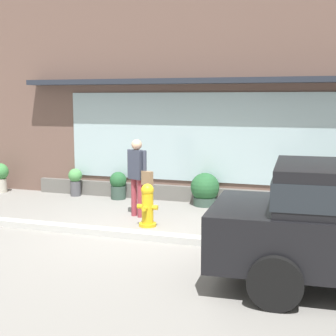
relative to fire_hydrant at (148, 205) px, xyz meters
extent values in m
plane|color=gray|center=(0.02, -0.60, -0.40)|extent=(60.00, 60.00, 0.00)
cube|color=#B2B2AD|center=(0.02, -0.80, -0.34)|extent=(14.00, 0.24, 0.12)
cube|color=brown|center=(0.02, 2.60, 2.31)|extent=(14.00, 0.36, 5.42)
cube|color=#9EB7BC|center=(0.76, 2.40, 1.11)|extent=(7.24, 0.03, 2.04)
cube|color=#232833|center=(0.02, 2.25, 2.38)|extent=(7.84, 0.56, 0.12)
cube|color=#605E59|center=(0.02, 2.38, -0.22)|extent=(7.64, 0.20, 0.36)
cylinder|color=gold|center=(0.00, 0.00, -0.37)|extent=(0.33, 0.33, 0.06)
cylinder|color=gold|center=(0.00, 0.00, -0.06)|extent=(0.22, 0.22, 0.56)
sphere|color=gold|center=(0.00, 0.00, 0.29)|extent=(0.24, 0.24, 0.24)
cylinder|color=gold|center=(-0.15, 0.00, -0.03)|extent=(0.10, 0.09, 0.09)
cylinder|color=gold|center=(0.15, 0.00, -0.03)|extent=(0.10, 0.09, 0.09)
cylinder|color=gold|center=(0.00, -0.15, -0.03)|extent=(0.09, 0.10, 0.09)
cylinder|color=#8E333D|center=(-0.39, 0.61, -0.01)|extent=(0.12, 0.12, 0.78)
cylinder|color=#8E333D|center=(-0.55, 0.69, -0.01)|extent=(0.12, 0.12, 0.78)
cube|color=#333847|center=(-0.47, 0.65, 0.67)|extent=(0.39, 0.32, 0.58)
sphere|color=tan|center=(-0.47, 0.65, 1.07)|extent=(0.21, 0.21, 0.21)
cylinder|color=#333847|center=(-0.27, 0.56, 0.68)|extent=(0.08, 0.08, 0.56)
cylinder|color=#333847|center=(-0.67, 0.74, 0.68)|extent=(0.08, 0.08, 0.56)
cube|color=#846647|center=(-0.20, 0.51, 0.43)|extent=(0.26, 0.19, 0.28)
cylinder|color=black|center=(2.57, -1.16, -0.08)|extent=(0.65, 0.21, 0.64)
cylinder|color=black|center=(2.66, -2.96, -0.08)|extent=(0.65, 0.21, 0.64)
cylinder|color=#33473D|center=(-1.55, 2.12, -0.24)|extent=(0.35, 0.35, 0.32)
sphere|color=#23562D|center=(-1.55, 2.12, 0.06)|extent=(0.40, 0.40, 0.40)
sphere|color=white|center=(-1.65, 2.16, 0.10)|extent=(0.12, 0.12, 0.12)
cylinder|color=#B7B2A3|center=(-4.77, 1.94, -0.23)|extent=(0.31, 0.31, 0.35)
sphere|color=#3D8442|center=(-4.77, 1.94, 0.13)|extent=(0.43, 0.43, 0.43)
cylinder|color=#33473D|center=(0.60, 2.07, -0.30)|extent=(0.52, 0.52, 0.19)
sphere|color=#23562D|center=(0.60, 2.07, 0.02)|extent=(0.65, 0.65, 0.65)
sphere|color=orange|center=(0.56, 1.91, 0.16)|extent=(0.14, 0.14, 0.14)
sphere|color=white|center=(0.72, 2.17, 0.18)|extent=(0.15, 0.15, 0.15)
cylinder|color=#4C4C51|center=(-2.71, 2.12, -0.22)|extent=(0.25, 0.25, 0.37)
sphere|color=#4C934C|center=(-2.71, 2.12, 0.11)|extent=(0.34, 0.34, 0.34)
camera|label=1|loc=(3.15, -8.29, 1.99)|focal=51.55mm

